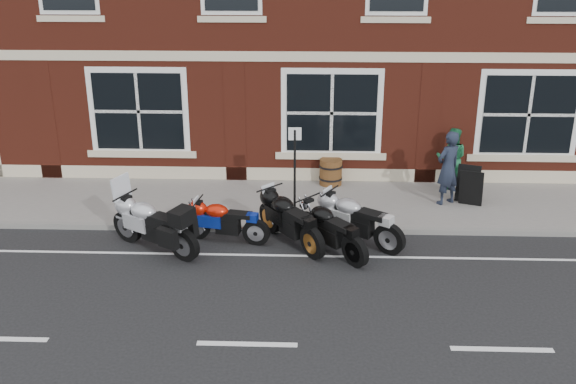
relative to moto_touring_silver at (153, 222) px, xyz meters
name	(u,v)px	position (x,y,z in m)	size (l,w,h in m)	color
ground	(261,260)	(2.26, -0.40, -0.62)	(80.00, 80.00, 0.00)	black
sidewalk	(270,203)	(2.26, 2.60, -0.56)	(30.00, 3.00, 0.12)	slate
kerb	(266,229)	(2.26, 1.02, -0.56)	(30.00, 0.16, 0.12)	slate
moto_touring_silver	(153,222)	(0.00, 0.00, 0.00)	(2.05, 1.36, 1.53)	black
moto_sport_red	(225,220)	(1.42, 0.47, -0.13)	(1.90, 0.51, 0.86)	black
moto_sport_black	(291,218)	(2.83, 0.40, -0.03)	(1.46, 1.93, 1.03)	black
moto_sport_silver	(357,218)	(4.22, 0.47, -0.05)	(1.89, 1.43, 1.00)	black
moto_naked_black	(330,227)	(3.65, 0.01, -0.06)	(1.47, 1.77, 0.97)	black
pedestrian_left	(448,168)	(6.51, 2.59, 0.40)	(0.66, 0.43, 1.80)	#1B2131
pedestrian_right	(451,158)	(6.82, 3.69, 0.29)	(0.77, 0.60, 1.59)	#1B5E38
a_board_sign	(469,186)	(7.06, 2.57, -0.05)	(0.55, 0.37, 0.92)	black
barrel_planter	(331,172)	(3.77, 3.85, -0.16)	(0.61, 0.61, 0.68)	#452B12
parking_sign	(295,165)	(2.88, 1.80, 0.69)	(0.29, 0.05, 2.06)	black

